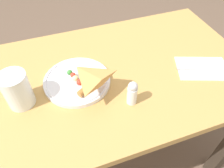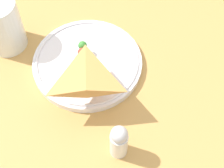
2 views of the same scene
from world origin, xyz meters
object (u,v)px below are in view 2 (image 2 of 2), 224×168
(dining_table, at_px, (112,96))
(salt_shaker, at_px, (119,141))
(plate_pizza, at_px, (87,63))
(milk_glass, at_px, (2,26))

(dining_table, bearing_deg, salt_shaker, -59.24)
(dining_table, distance_m, salt_shaker, 0.24)
(plate_pizza, bearing_deg, salt_shaker, -44.35)
(dining_table, bearing_deg, milk_glass, -172.60)
(milk_glass, bearing_deg, salt_shaker, -19.38)
(dining_table, xyz_separation_m, milk_glass, (-0.26, -0.03, 0.16))
(dining_table, distance_m, plate_pizza, 0.13)
(milk_glass, distance_m, salt_shaker, 0.37)
(dining_table, xyz_separation_m, plate_pizza, (-0.06, -0.01, 0.12))
(milk_glass, relative_size, salt_shaker, 1.35)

